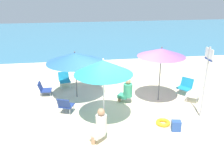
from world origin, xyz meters
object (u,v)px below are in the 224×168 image
(beach_chair_c, at_px, (64,79))
(beach_bag, at_px, (176,126))
(beach_chair_d, at_px, (196,93))
(umbrella_teal, at_px, (103,67))
(person_c, at_px, (100,125))
(beach_chair_b, at_px, (44,89))
(warning_sign, at_px, (206,74))
(beach_chair_e, at_px, (185,86))
(umbrella_purple, at_px, (162,52))
(beach_chair_a, at_px, (65,105))
(person_b, at_px, (100,75))
(umbrella_blue, at_px, (75,58))
(swim_ring, at_px, (163,123))
(person_a, at_px, (127,91))

(beach_chair_c, height_order, beach_bag, beach_chair_c)
(beach_chair_c, distance_m, beach_chair_d, 5.44)
(umbrella_teal, relative_size, person_c, 2.14)
(beach_chair_b, bearing_deg, warning_sign, -23.71)
(beach_chair_d, distance_m, beach_chair_e, 0.82)
(umbrella_purple, height_order, beach_chair_c, umbrella_purple)
(beach_chair_a, xyz_separation_m, beach_bag, (3.33, -1.56, -0.17))
(person_b, bearing_deg, umbrella_blue, 164.38)
(warning_sign, bearing_deg, beach_chair_e, 82.37)
(beach_chair_b, relative_size, beach_chair_c, 0.82)
(umbrella_blue, distance_m, swim_ring, 3.96)
(beach_chair_d, height_order, beach_bag, beach_chair_d)
(beach_chair_e, xyz_separation_m, beach_bag, (-1.41, -2.61, -0.18))
(beach_chair_a, height_order, person_c, person_c)
(umbrella_purple, relative_size, umbrella_teal, 1.00)
(beach_chair_b, bearing_deg, beach_chair_d, -12.90)
(beach_chair_c, bearing_deg, umbrella_teal, 12.27)
(beach_chair_a, xyz_separation_m, person_a, (2.23, 0.57, 0.14))
(beach_chair_a, bearing_deg, umbrella_teal, -92.43)
(beach_chair_b, bearing_deg, beach_chair_c, 48.23)
(beach_chair_c, xyz_separation_m, beach_chair_d, (4.91, -2.32, 0.03))
(beach_chair_a, distance_m, swim_ring, 3.29)
(swim_ring, bearing_deg, person_a, 116.15)
(beach_chair_e, relative_size, person_c, 0.74)
(umbrella_purple, height_order, warning_sign, warning_sign)
(beach_chair_d, xyz_separation_m, warning_sign, (-0.32, -1.07, 1.17))
(person_b, height_order, beach_bag, person_b)
(umbrella_teal, bearing_deg, beach_chair_b, 133.46)
(umbrella_blue, height_order, beach_chair_d, umbrella_blue)
(umbrella_purple, distance_m, person_b, 3.06)
(umbrella_blue, xyz_separation_m, swim_ring, (2.68, -2.48, -1.54))
(beach_chair_d, bearing_deg, person_b, 2.73)
(beach_chair_e, height_order, person_c, person_c)
(beach_chair_c, distance_m, swim_ring, 4.90)
(umbrella_teal, relative_size, beach_chair_d, 2.97)
(person_a, bearing_deg, warning_sign, 179.92)
(umbrella_blue, xyz_separation_m, beach_chair_b, (-1.30, 0.39, -1.32))
(umbrella_purple, distance_m, beach_bag, 2.77)
(umbrella_teal, xyz_separation_m, beach_chair_b, (-2.16, 2.28, -1.53))
(umbrella_blue, bearing_deg, beach_bag, -44.67)
(person_a, relative_size, warning_sign, 0.40)
(umbrella_blue, distance_m, beach_bag, 4.36)
(umbrella_purple, relative_size, person_b, 2.11)
(beach_bag, bearing_deg, swim_ring, 121.91)
(swim_ring, xyz_separation_m, beach_bag, (0.26, -0.41, 0.11))
(beach_chair_a, bearing_deg, umbrella_blue, 4.89)
(umbrella_teal, relative_size, beach_chair_c, 3.15)
(beach_chair_b, xyz_separation_m, warning_sign, (5.38, -2.56, 1.26))
(beach_chair_c, distance_m, warning_sign, 5.84)
(beach_chair_b, distance_m, beach_chair_c, 1.15)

